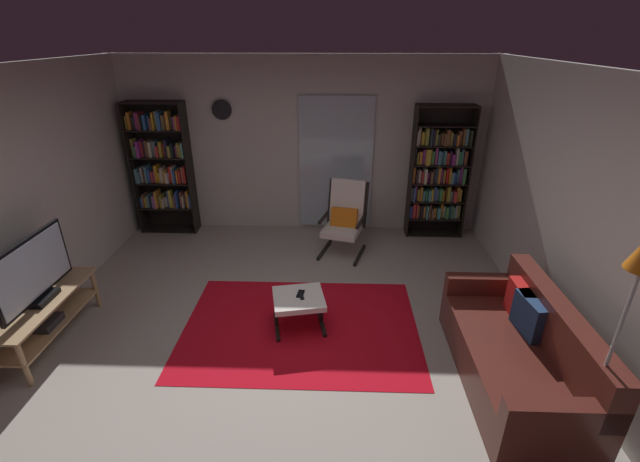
# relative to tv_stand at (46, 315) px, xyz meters

# --- Properties ---
(ground_plane) EXTENTS (7.02, 7.02, 0.00)m
(ground_plane) POSITION_rel_tv_stand_xyz_m (2.37, 0.05, -0.32)
(ground_plane) COLOR #A89E92
(wall_back) EXTENTS (5.60, 0.06, 2.60)m
(wall_back) POSITION_rel_tv_stand_xyz_m (2.37, 2.95, 0.98)
(wall_back) COLOR beige
(wall_back) RESTS_ON ground
(wall_right) EXTENTS (0.06, 6.00, 2.60)m
(wall_right) POSITION_rel_tv_stand_xyz_m (5.07, 0.05, 0.98)
(wall_right) COLOR beige
(wall_right) RESTS_ON ground
(glass_door_panel) EXTENTS (1.10, 0.01, 2.00)m
(glass_door_panel) POSITION_rel_tv_stand_xyz_m (2.85, 2.88, 0.73)
(glass_door_panel) COLOR silver
(area_rug) EXTENTS (2.48, 1.77, 0.01)m
(area_rug) POSITION_rel_tv_stand_xyz_m (2.50, 0.31, -0.32)
(area_rug) COLOR red
(area_rug) RESTS_ON ground
(tv_stand) EXTENTS (0.41, 1.32, 0.49)m
(tv_stand) POSITION_rel_tv_stand_xyz_m (0.00, 0.00, 0.00)
(tv_stand) COLOR tan
(tv_stand) RESTS_ON ground
(television) EXTENTS (0.20, 1.03, 0.65)m
(television) POSITION_rel_tv_stand_xyz_m (0.00, 0.01, 0.48)
(television) COLOR black
(television) RESTS_ON tv_stand
(bookshelf_near_tv) EXTENTS (0.86, 0.30, 1.98)m
(bookshelf_near_tv) POSITION_rel_tv_stand_xyz_m (0.25, 2.74, 0.74)
(bookshelf_near_tv) COLOR black
(bookshelf_near_tv) RESTS_ON ground
(bookshelf_near_sofa) EXTENTS (0.84, 0.30, 1.96)m
(bookshelf_near_sofa) POSITION_rel_tv_stand_xyz_m (4.37, 2.74, 0.65)
(bookshelf_near_sofa) COLOR black
(bookshelf_near_sofa) RESTS_ON ground
(leather_sofa) EXTENTS (0.81, 1.80, 0.82)m
(leather_sofa) POSITION_rel_tv_stand_xyz_m (4.47, -0.38, -0.02)
(leather_sofa) COLOR #52221A
(leather_sofa) RESTS_ON ground
(lounge_armchair) EXTENTS (0.72, 0.78, 1.02)m
(lounge_armchair) POSITION_rel_tv_stand_xyz_m (2.99, 2.10, 0.21)
(lounge_armchair) COLOR black
(lounge_armchair) RESTS_ON ground
(ottoman) EXTENTS (0.60, 0.57, 0.37)m
(ottoman) POSITION_rel_tv_stand_xyz_m (2.48, 0.33, -0.02)
(ottoman) COLOR white
(ottoman) RESTS_ON ground
(tv_remote) EXTENTS (0.08, 0.15, 0.02)m
(tv_remote) POSITION_rel_tv_stand_xyz_m (2.51, 0.34, 0.06)
(tv_remote) COLOR black
(tv_remote) RESTS_ON ottoman
(cell_phone) EXTENTS (0.09, 0.15, 0.01)m
(cell_phone) POSITION_rel_tv_stand_xyz_m (2.50, 0.37, 0.06)
(cell_phone) COLOR black
(cell_phone) RESTS_ON ottoman
(floor_lamp_by_sofa) EXTENTS (0.22, 0.22, 1.82)m
(floor_lamp_by_sofa) POSITION_rel_tv_stand_xyz_m (4.69, -1.09, 1.17)
(floor_lamp_by_sofa) COLOR #A5A5AD
(floor_lamp_by_sofa) RESTS_ON ground
(wall_clock) EXTENTS (0.29, 0.03, 0.29)m
(wall_clock) POSITION_rel_tv_stand_xyz_m (1.20, 2.87, 1.53)
(wall_clock) COLOR silver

